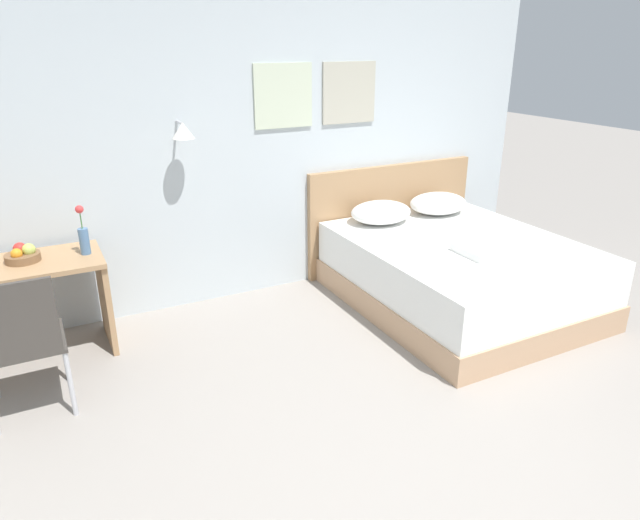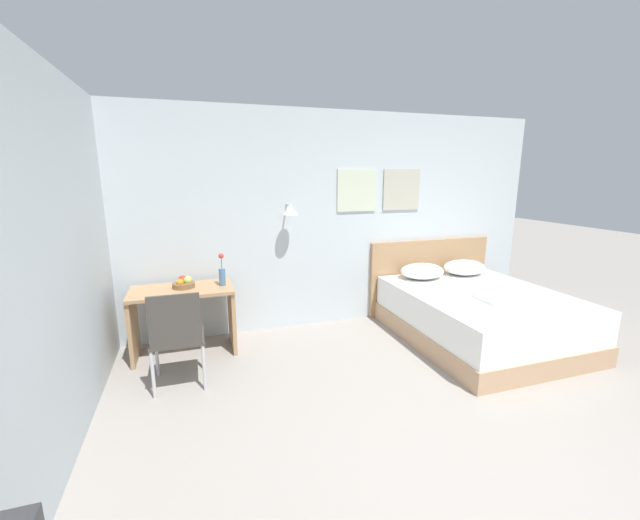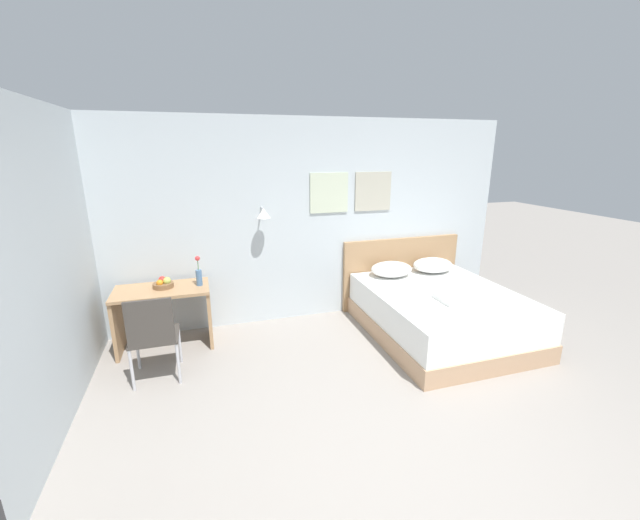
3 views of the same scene
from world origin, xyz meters
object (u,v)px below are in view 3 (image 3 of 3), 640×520
at_px(pillow_left, 391,269).
at_px(folded_towel_near_foot, 451,299).
at_px(pillow_right, 433,265).
at_px(desk, 163,307).
at_px(fruit_bowl, 163,284).
at_px(flower_vase, 199,274).
at_px(desk_chair, 153,333).
at_px(headboard, 401,272).
at_px(bed, 441,313).

bearing_deg(pillow_left, folded_towel_near_foot, -78.18).
height_order(pillow_right, desk, pillow_right).
xyz_separation_m(fruit_bowl, flower_vase, (0.40, -0.05, 0.09)).
bearing_deg(desk, desk_chair, -93.38).
bearing_deg(flower_vase, pillow_right, 0.66).
bearing_deg(folded_towel_near_foot, desk, 162.13).
height_order(headboard, desk_chair, headboard).
xyz_separation_m(pillow_right, fruit_bowl, (-3.55, 0.01, 0.09)).
distance_m(folded_towel_near_foot, desk_chair, 3.20).
bearing_deg(desk_chair, fruit_bowl, 85.03).
xyz_separation_m(pillow_right, desk_chair, (-3.62, -0.78, -0.14)).
bearing_deg(headboard, desk_chair, -161.66).
height_order(bed, fruit_bowl, fruit_bowl).
distance_m(folded_towel_near_foot, flower_vase, 2.91).
bearing_deg(headboard, folded_towel_near_foot, -94.53).
xyz_separation_m(headboard, desk_chair, (-3.30, -1.09, 0.03)).
relative_size(pillow_right, flower_vase, 1.60).
xyz_separation_m(desk, flower_vase, (0.42, -0.01, 0.36)).
distance_m(headboard, desk_chair, 3.48).
height_order(pillow_left, folded_towel_near_foot, pillow_left).
bearing_deg(flower_vase, folded_towel_near_foot, -20.18).
distance_m(bed, flower_vase, 2.97).
bearing_deg(flower_vase, headboard, 6.96).
bearing_deg(desk, flower_vase, -1.79).
relative_size(folded_towel_near_foot, fruit_bowl, 1.52).
bearing_deg(folded_towel_near_foot, bed, 70.64).
relative_size(pillow_right, folded_towel_near_foot, 1.64).
distance_m(folded_towel_near_foot, desk, 3.31).
height_order(bed, pillow_left, pillow_left).
height_order(desk, desk_chair, desk_chair).
relative_size(desk, flower_vase, 2.94).
bearing_deg(pillow_right, pillow_left, 180.00).
height_order(desk, fruit_bowl, fruit_bowl).
relative_size(pillow_right, desk, 0.54).
distance_m(pillow_right, desk, 3.58).
xyz_separation_m(pillow_right, folded_towel_near_foot, (-0.43, -1.04, -0.07)).
height_order(pillow_right, desk_chair, desk_chair).
bearing_deg(fruit_bowl, pillow_left, -0.27).
height_order(desk_chair, flower_vase, flower_vase).
height_order(headboard, folded_towel_near_foot, headboard).
xyz_separation_m(pillow_left, folded_towel_near_foot, (0.22, -1.04, -0.07)).
distance_m(bed, pillow_left, 0.89).
xyz_separation_m(headboard, desk, (-3.25, -0.33, -0.02)).
bearing_deg(fruit_bowl, desk_chair, -94.97).
distance_m(fruit_bowl, flower_vase, 0.41).
bearing_deg(headboard, pillow_right, -43.70).
relative_size(desk, desk_chair, 1.14).
bearing_deg(fruit_bowl, desk, -123.56).
bearing_deg(pillow_right, flower_vase, -179.34).
height_order(pillow_left, desk_chair, desk_chair).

